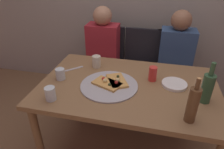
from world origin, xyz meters
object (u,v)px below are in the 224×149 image
object	(u,v)px
pizza_tray	(109,85)
tumbler_near	(96,62)
wine_glass	(50,94)
chair_middle	(141,63)
guest_in_sweater	(101,55)
soda_can	(153,74)
chair_left	(105,59)
pizza_slice_extra	(117,81)
tumbler_far	(60,74)
table_knife	(72,69)
beer_bottle	(193,104)
plate_stack	(174,84)
guest_in_beanie	(175,62)
chair_right	(173,66)
dining_table	(128,93)
pizza_slice_last	(107,83)
wine_bottle	(207,88)

from	to	relation	value
pizza_tray	tumbler_near	world-z (taller)	tumbler_near
wine_glass	chair_middle	size ratio (longest dim) A/B	0.11
pizza_tray	guest_in_sweater	distance (m)	0.81
wine_glass	soda_can	xyz separation A→B (m)	(0.69, 0.43, 0.01)
pizza_tray	chair_left	world-z (taller)	chair_left
pizza_slice_extra	wine_glass	xyz separation A→B (m)	(-0.41, -0.32, 0.03)
soda_can	chair_left	world-z (taller)	chair_left
chair_left	guest_in_sweater	xyz separation A→B (m)	(0.00, -0.15, 0.13)
tumbler_far	table_knife	distance (m)	0.18
beer_bottle	tumbler_far	xyz separation A→B (m)	(-1.00, 0.28, -0.08)
pizza_tray	plate_stack	world-z (taller)	plate_stack
tumbler_near	guest_in_beanie	size ratio (longest dim) A/B	0.09
wine_glass	chair_left	distance (m)	1.20
chair_middle	wine_glass	bearing A→B (deg)	65.54
tumbler_far	chair_right	size ratio (longest dim) A/B	0.10
table_knife	beer_bottle	bearing A→B (deg)	-68.95
pizza_tray	chair_right	bearing A→B (deg)	59.09
table_knife	guest_in_beanie	distance (m)	1.11
table_knife	chair_middle	distance (m)	0.95
guest_in_beanie	pizza_slice_extra	bearing A→B (deg)	54.92
dining_table	pizza_slice_extra	world-z (taller)	pizza_slice_extra
dining_table	wine_glass	size ratio (longest dim) A/B	14.03
tumbler_near	wine_glass	world-z (taller)	tumbler_near
guest_in_beanie	dining_table	bearing A→B (deg)	60.09
chair_middle	pizza_tray	bearing A→B (deg)	79.26
pizza_slice_last	chair_middle	distance (m)	0.96
beer_bottle	pizza_slice_last	bearing A→B (deg)	155.99
tumbler_near	wine_glass	xyz separation A→B (m)	(-0.17, -0.56, -0.00)
wine_glass	chair_right	xyz separation A→B (m)	(0.91, 1.17, -0.27)
dining_table	chair_middle	size ratio (longest dim) A/B	1.56
beer_bottle	soda_can	world-z (taller)	beer_bottle
chair_middle	pizza_slice_last	bearing A→B (deg)	78.05
pizza_slice_extra	wine_glass	bearing A→B (deg)	-142.27
dining_table	guest_in_beanie	size ratio (longest dim) A/B	1.20
beer_bottle	chair_right	distance (m)	1.22
tumbler_near	guest_in_beanie	xyz separation A→B (m)	(0.74, 0.46, -0.14)
dining_table	chair_right	bearing A→B (deg)	64.70
wine_bottle	wine_glass	distance (m)	1.09
dining_table	tumbler_far	size ratio (longest dim) A/B	15.06
wine_bottle	guest_in_sweater	bearing A→B (deg)	141.08
beer_bottle	table_knife	size ratio (longest dim) A/B	1.39
tumbler_far	beer_bottle	bearing A→B (deg)	-15.63
soda_can	table_knife	world-z (taller)	soda_can
pizza_slice_extra	chair_left	bearing A→B (deg)	111.37
pizza_tray	chair_right	xyz separation A→B (m)	(0.54, 0.91, -0.22)
tumbler_far	pizza_slice_last	bearing A→B (deg)	-1.84
pizza_slice_last	guest_in_sweater	distance (m)	0.81
dining_table	tumbler_far	distance (m)	0.58
wine_bottle	table_knife	bearing A→B (deg)	168.63
chair_right	pizza_tray	bearing A→B (deg)	59.09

